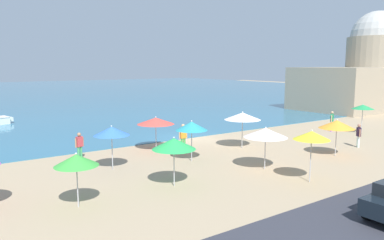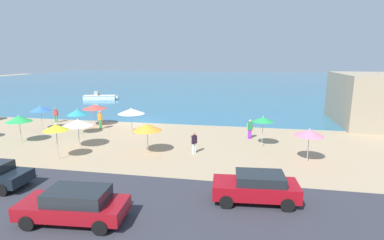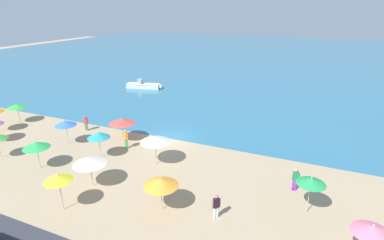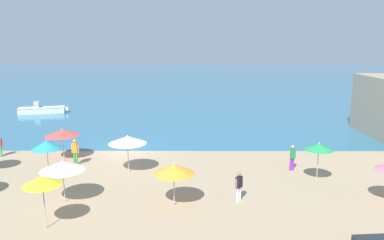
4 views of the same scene
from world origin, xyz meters
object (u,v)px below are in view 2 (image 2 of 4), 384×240
(beach_umbrella_3, at_px, (19,119))
(bather_1, at_px, (250,128))
(bather_3, at_px, (56,114))
(beach_umbrella_4, at_px, (263,119))
(beach_umbrella_2, at_px, (94,107))
(beach_umbrella_5, at_px, (78,123))
(parked_car_3, at_px, (256,187))
(bather_0, at_px, (100,119))
(skiff_nearshore, at_px, (100,97))
(beach_umbrella_8, at_px, (131,111))
(beach_umbrella_11, at_px, (309,133))
(parked_car_1, at_px, (75,204))
(beach_umbrella_9, at_px, (77,112))
(beach_umbrella_13, at_px, (147,127))
(beach_umbrella_7, at_px, (40,109))
(beach_umbrella_1, at_px, (56,127))
(bather_2, at_px, (194,142))

(beach_umbrella_3, bearing_deg, bather_1, 13.81)
(bather_3, bearing_deg, beach_umbrella_4, -12.95)
(beach_umbrella_2, bearing_deg, beach_umbrella_5, -70.84)
(parked_car_3, bearing_deg, beach_umbrella_2, 138.66)
(bather_0, relative_size, skiff_nearshore, 0.32)
(beach_umbrella_8, distance_m, beach_umbrella_11, 15.11)
(beach_umbrella_4, distance_m, parked_car_1, 15.31)
(beach_umbrella_2, relative_size, beach_umbrella_9, 1.01)
(parked_car_3, bearing_deg, beach_umbrella_13, 140.24)
(beach_umbrella_2, bearing_deg, beach_umbrella_8, -28.02)
(beach_umbrella_2, bearing_deg, beach_umbrella_4, -14.83)
(beach_umbrella_2, height_order, bather_0, beach_umbrella_2)
(beach_umbrella_8, distance_m, bather_0, 4.22)
(beach_umbrella_13, bearing_deg, bather_3, 148.08)
(beach_umbrella_2, bearing_deg, parked_car_3, -41.34)
(skiff_nearshore, bearing_deg, beach_umbrella_5, -65.91)
(beach_umbrella_7, height_order, beach_umbrella_13, beach_umbrella_7)
(bather_0, height_order, bather_3, bather_0)
(beach_umbrella_1, height_order, beach_umbrella_13, beach_umbrella_1)
(beach_umbrella_3, distance_m, bather_2, 14.61)
(beach_umbrella_8, bearing_deg, beach_umbrella_4, -8.35)
(beach_umbrella_4, relative_size, bather_2, 1.53)
(parked_car_1, bearing_deg, beach_umbrella_8, 102.50)
(beach_umbrella_3, bearing_deg, beach_umbrella_7, 105.95)
(beach_umbrella_13, distance_m, parked_car_3, 10.00)
(beach_umbrella_11, distance_m, bather_2, 7.92)
(parked_car_1, bearing_deg, bather_1, 63.82)
(skiff_nearshore, bearing_deg, beach_umbrella_2, -63.94)
(beach_umbrella_3, xyz_separation_m, bather_2, (14.57, -0.24, -1.10))
(beach_umbrella_2, bearing_deg, beach_umbrella_13, -42.73)
(bather_3, distance_m, skiff_nearshore, 17.06)
(beach_umbrella_3, bearing_deg, beach_umbrella_11, -1.33)
(beach_umbrella_9, bearing_deg, bather_3, 141.20)
(beach_umbrella_2, xyz_separation_m, bather_1, (15.61, -2.29, -0.99))
(beach_umbrella_5, distance_m, parked_car_1, 11.56)
(beach_umbrella_1, distance_m, beach_umbrella_9, 6.86)
(skiff_nearshore, bearing_deg, parked_car_1, -64.11)
(beach_umbrella_2, relative_size, beach_umbrella_13, 1.06)
(beach_umbrella_13, bearing_deg, beach_umbrella_8, 122.86)
(beach_umbrella_7, bearing_deg, bather_2, -15.72)
(beach_umbrella_13, bearing_deg, parked_car_3, -39.76)
(beach_umbrella_5, bearing_deg, bather_0, 101.98)
(bather_2, bearing_deg, beach_umbrella_5, -179.04)
(beach_umbrella_7, xyz_separation_m, parked_car_3, (20.06, -11.33, -1.24))
(beach_umbrella_1, xyz_separation_m, parked_car_3, (13.27, -3.92, -1.42))
(bather_2, bearing_deg, beach_umbrella_4, 28.61)
(beach_umbrella_5, distance_m, bather_3, 10.77)
(skiff_nearshore, bearing_deg, beach_umbrella_1, -67.96)
(beach_umbrella_9, bearing_deg, bather_2, -17.13)
(beach_umbrella_7, bearing_deg, beach_umbrella_5, -34.50)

